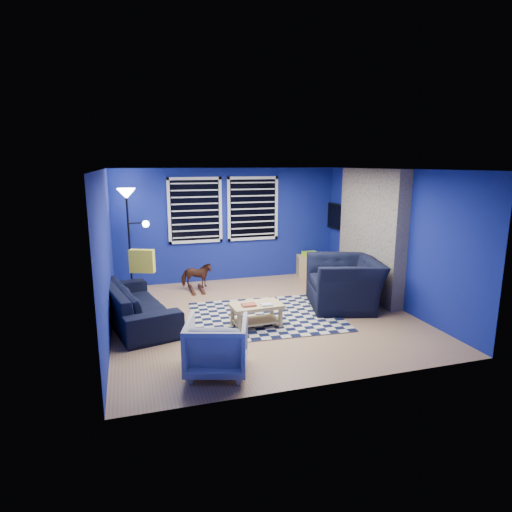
{
  "coord_description": "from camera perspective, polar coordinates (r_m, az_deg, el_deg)",
  "views": [
    {
      "loc": [
        -2.13,
        -6.74,
        2.59
      ],
      "look_at": [
        -0.03,
        0.3,
        1.0
      ],
      "focal_mm": 30.0,
      "sensor_mm": 36.0,
      "label": 1
    }
  ],
  "objects": [
    {
      "name": "cabinet",
      "position": [
        10.12,
        7.19,
        -1.22
      ],
      "size": [
        0.65,
        0.5,
        0.57
      ],
      "rotation": [
        0.0,
        0.0,
        -0.2
      ],
      "color": "tan",
      "rests_on": "floor"
    },
    {
      "name": "floor_lamp",
      "position": [
        8.77,
        -16.64,
        6.13
      ],
      "size": [
        0.58,
        0.36,
        2.12
      ],
      "color": "black",
      "rests_on": "floor"
    },
    {
      "name": "coffee_table",
      "position": [
        6.91,
        0.03,
        -7.26
      ],
      "size": [
        0.85,
        0.52,
        0.41
      ],
      "rotation": [
        0.0,
        0.0,
        0.07
      ],
      "color": "tan",
      "rests_on": "rug"
    },
    {
      "name": "fireplace",
      "position": [
        8.63,
        14.97,
        2.52
      ],
      "size": [
        0.65,
        2.0,
        2.5
      ],
      "color": "gray",
      "rests_on": "floor"
    },
    {
      "name": "throw_pillow",
      "position": [
        8.02,
        -14.96,
        -0.66
      ],
      "size": [
        0.46,
        0.29,
        0.42
      ],
      "primitive_type": "cube",
      "rotation": [
        0.0,
        0.0,
        -0.38
      ],
      "color": "yellow",
      "rests_on": "sofa"
    },
    {
      "name": "sofa",
      "position": [
        7.39,
        -15.67,
        -6.13
      ],
      "size": [
        2.35,
        1.35,
        0.65
      ],
      "primitive_type": "imported",
      "rotation": [
        0.0,
        0.0,
        1.8
      ],
      "color": "black",
      "rests_on": "floor"
    },
    {
      "name": "armchair_big",
      "position": [
        8.01,
        11.71,
        -3.54
      ],
      "size": [
        1.64,
        1.51,
        0.9
      ],
      "primitive_type": "imported",
      "rotation": [
        0.0,
        0.0,
        -1.82
      ],
      "color": "black",
      "rests_on": "floor"
    },
    {
      "name": "rug",
      "position": [
        7.46,
        1.31,
        -8.03
      ],
      "size": [
        2.62,
        2.15,
        0.02
      ],
      "primitive_type": "cube",
      "rotation": [
        0.0,
        0.0,
        -0.06
      ],
      "color": "black",
      "rests_on": "floor"
    },
    {
      "name": "ceiling",
      "position": [
        7.07,
        0.92,
        11.49
      ],
      "size": [
        5.0,
        5.0,
        0.0
      ],
      "primitive_type": "plane",
      "rotation": [
        3.14,
        0.0,
        0.0
      ],
      "color": "white",
      "rests_on": "wall_back"
    },
    {
      "name": "window_right",
      "position": [
        9.63,
        -0.41,
        6.33
      ],
      "size": [
        1.17,
        0.06,
        1.42
      ],
      "color": "black",
      "rests_on": "wall_back"
    },
    {
      "name": "floor",
      "position": [
        7.53,
        0.86,
        -7.91
      ],
      "size": [
        5.0,
        5.0,
        0.0
      ],
      "primitive_type": "plane",
      "color": "tan",
      "rests_on": "ground"
    },
    {
      "name": "wall_back",
      "position": [
        9.57,
        -3.64,
        4.16
      ],
      "size": [
        5.0,
        0.0,
        5.0
      ],
      "primitive_type": "plane",
      "rotation": [
        1.57,
        0.0,
        0.0
      ],
      "color": "navy",
      "rests_on": "floor"
    },
    {
      "name": "rocking_horse",
      "position": [
        8.89,
        -7.95,
        -2.58
      ],
      "size": [
        0.42,
        0.68,
        0.53
      ],
      "primitive_type": "imported",
      "rotation": [
        0.0,
        0.0,
        1.36
      ],
      "color": "#442B16",
      "rests_on": "floor"
    },
    {
      "name": "wall_right",
      "position": [
        8.29,
        17.62,
        2.34
      ],
      "size": [
        0.0,
        5.0,
        5.0
      ],
      "primitive_type": "plane",
      "rotation": [
        1.57,
        0.0,
        -1.57
      ],
      "color": "navy",
      "rests_on": "floor"
    },
    {
      "name": "wall_left",
      "position": [
        6.88,
        -19.39,
        0.28
      ],
      "size": [
        0.0,
        5.0,
        5.0
      ],
      "primitive_type": "plane",
      "rotation": [
        1.57,
        0.0,
        1.57
      ],
      "color": "navy",
      "rests_on": "floor"
    },
    {
      "name": "tv",
      "position": [
        9.94,
        10.95,
        5.13
      ],
      "size": [
        0.07,
        1.0,
        0.58
      ],
      "color": "black",
      "rests_on": "wall_right"
    },
    {
      "name": "window_left",
      "position": [
        9.35,
        -8.12,
        6.03
      ],
      "size": [
        1.17,
        0.06,
        1.42
      ],
      "color": "black",
      "rests_on": "wall_back"
    },
    {
      "name": "armchair_bent",
      "position": [
        5.5,
        -5.27,
        -11.85
      ],
      "size": [
        0.95,
        0.97,
        0.71
      ],
      "primitive_type": "imported",
      "rotation": [
        0.0,
        0.0,
        2.84
      ],
      "color": "gray",
      "rests_on": "floor"
    }
  ]
}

